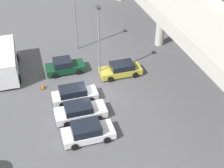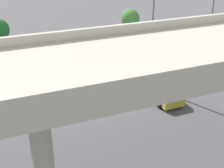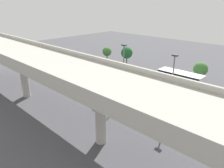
{
  "view_description": "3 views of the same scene",
  "coord_description": "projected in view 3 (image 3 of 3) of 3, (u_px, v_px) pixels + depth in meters",
  "views": [
    {
      "loc": [
        24.89,
        -5.45,
        19.79
      ],
      "look_at": [
        -0.29,
        2.04,
        0.9
      ],
      "focal_mm": 50.0,
      "sensor_mm": 36.0,
      "label": 1
    },
    {
      "loc": [
        10.12,
        24.12,
        12.57
      ],
      "look_at": [
        0.61,
        1.52,
        0.97
      ],
      "focal_mm": 50.0,
      "sensor_mm": 36.0,
      "label": 2
    },
    {
      "loc": [
        -22.69,
        23.98,
        13.88
      ],
      "look_at": [
        -1.87,
        2.56,
        2.5
      ],
      "focal_mm": 35.0,
      "sensor_mm": 36.0,
      "label": 3
    }
  ],
  "objects": [
    {
      "name": "lamp_post_mid_lot",
      "position": [
        124.0,
        69.0,
        31.01
      ],
      "size": [
        0.7,
        0.35,
        8.33
      ],
      "color": "slate",
      "rests_on": "ground_plane"
    },
    {
      "name": "parked_car_1",
      "position": [
        111.0,
        100.0,
        31.04
      ],
      "size": [
        2.14,
        4.67,
        1.51
      ],
      "rotation": [
        0.0,
        0.0,
        -1.57
      ],
      "color": "gold",
      "rests_on": "ground_plane"
    },
    {
      "name": "lamp_post_near_aisle",
      "position": [
        172.0,
        80.0,
        27.2
      ],
      "size": [
        0.7,
        0.35,
        7.89
      ],
      "color": "slate",
      "rests_on": "ground_plane"
    },
    {
      "name": "traffic_cone",
      "position": [
        146.0,
        86.0,
        37.11
      ],
      "size": [
        0.44,
        0.44,
        0.7
      ],
      "color": "black",
      "rests_on": "ground_plane"
    },
    {
      "name": "tree_front_centre",
      "position": [
        127.0,
        53.0,
        49.13
      ],
      "size": [
        2.62,
        2.62,
        4.28
      ],
      "color": "brown",
      "rests_on": "ground_plane"
    },
    {
      "name": "tree_front_far_right",
      "position": [
        107.0,
        52.0,
        53.0
      ],
      "size": [
        2.22,
        2.22,
        3.49
      ],
      "color": "brown",
      "rests_on": "ground_plane"
    },
    {
      "name": "ground_plane",
      "position": [
        115.0,
        91.0,
        35.79
      ],
      "size": [
        108.26,
        108.26,
        0.0
      ],
      "primitive_type": "plane",
      "color": "#4C4C51"
    },
    {
      "name": "highway_overpass",
      "position": [
        52.0,
        66.0,
        26.12
      ],
      "size": [
        51.63,
        7.41,
        7.82
      ],
      "color": "#ADAAA0",
      "rests_on": "ground_plane"
    },
    {
      "name": "parked_car_0",
      "position": [
        150.0,
        93.0,
        33.42
      ],
      "size": [
        2.25,
        4.37,
        1.62
      ],
      "rotation": [
        0.0,
        0.0,
        1.57
      ],
      "color": "#0C381E",
      "rests_on": "ground_plane"
    },
    {
      "name": "parked_car_3",
      "position": [
        111.0,
        80.0,
        38.68
      ],
      "size": [
        2.26,
        4.81,
        1.49
      ],
      "rotation": [
        0.0,
        0.0,
        1.57
      ],
      "color": "silver",
      "rests_on": "ground_plane"
    },
    {
      "name": "parked_car_2",
      "position": [
        123.0,
        84.0,
        36.94
      ],
      "size": [
        2.09,
        4.52,
        1.55
      ],
      "rotation": [
        0.0,
        0.0,
        1.57
      ],
      "color": "silver",
      "rests_on": "ground_plane"
    },
    {
      "name": "shuttle_bus",
      "position": [
        180.0,
        79.0,
        36.21
      ],
      "size": [
        7.4,
        2.66,
        2.93
      ],
      "color": "silver",
      "rests_on": "ground_plane"
    },
    {
      "name": "parked_car_4",
      "position": [
        100.0,
        77.0,
        40.51
      ],
      "size": [
        2.25,
        4.52,
        1.58
      ],
      "rotation": [
        0.0,
        0.0,
        1.57
      ],
      "color": "silver",
      "rests_on": "ground_plane"
    },
    {
      "name": "tree_front_left",
      "position": [
        201.0,
        69.0,
        38.31
      ],
      "size": [
        2.48,
        2.48,
        3.92
      ],
      "color": "brown",
      "rests_on": "ground_plane"
    }
  ]
}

